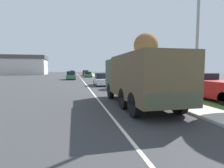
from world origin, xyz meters
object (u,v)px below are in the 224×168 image
object	(u,v)px
car_fourth_ahead	(86,73)
car_farthest_ahead	(72,73)
car_third_ahead	(88,75)
car_second_ahead	(71,76)
car_nearest_ahead	(102,80)
military_truck	(139,77)
lamp_post	(195,17)
pickup_truck	(210,86)

from	to	relation	value
car_fourth_ahead	car_farthest_ahead	xyz separation A→B (m)	(-4.10, 14.85, -0.06)
car_third_ahead	car_second_ahead	bearing A→B (deg)	-113.59
car_nearest_ahead	military_truck	bearing A→B (deg)	-89.63
lamp_post	car_third_ahead	bearing A→B (deg)	93.89
car_second_ahead	car_nearest_ahead	bearing A→B (deg)	-73.68
car_farthest_ahead	lamp_post	distance (m)	61.47
pickup_truck	military_truck	bearing A→B (deg)	-170.60
car_second_ahead	lamp_post	world-z (taller)	lamp_post
car_nearest_ahead	car_farthest_ahead	size ratio (longest dim) A/B	0.86
car_second_ahead	car_fourth_ahead	distance (m)	18.66
car_nearest_ahead	pickup_truck	size ratio (longest dim) A/B	0.70
car_second_ahead	car_farthest_ahead	distance (m)	33.04
car_second_ahead	car_third_ahead	bearing A→B (deg)	66.41
car_second_ahead	car_fourth_ahead	world-z (taller)	car_fourth_ahead
military_truck	car_third_ahead	size ratio (longest dim) A/B	1.89
car_fourth_ahead	car_nearest_ahead	bearing A→B (deg)	-90.08
military_truck	car_fourth_ahead	bearing A→B (deg)	90.05
car_second_ahead	car_third_ahead	size ratio (longest dim) A/B	1.16
car_fourth_ahead	pickup_truck	xyz separation A→B (m)	(5.74, -43.84, 0.11)
military_truck	car_farthest_ahead	size ratio (longest dim) A/B	1.61
car_second_ahead	military_truck	bearing A→B (deg)	-81.12
car_third_ahead	lamp_post	xyz separation A→B (m)	(2.54, -37.40, 4.15)
car_third_ahead	military_truck	bearing A→B (deg)	-89.97
military_truck	car_third_ahead	world-z (taller)	military_truck
military_truck	car_farthest_ahead	world-z (taller)	military_truck
car_farthest_ahead	pickup_truck	size ratio (longest dim) A/B	0.82
lamp_post	pickup_truck	bearing A→B (deg)	35.72
car_farthest_ahead	pickup_truck	world-z (taller)	pickup_truck
car_farthest_ahead	car_second_ahead	bearing A→B (deg)	-90.04
car_nearest_ahead	car_third_ahead	bearing A→B (deg)	89.85
car_fourth_ahead	pickup_truck	bearing A→B (deg)	-82.54
car_nearest_ahead	car_fourth_ahead	world-z (taller)	car_fourth_ahead
car_nearest_ahead	car_farthest_ahead	bearing A→B (deg)	94.93
car_fourth_ahead	lamp_post	size ratio (longest dim) A/B	0.52
car_fourth_ahead	lamp_post	distance (m)	46.37
car_third_ahead	lamp_post	world-z (taller)	lamp_post
car_second_ahead	car_third_ahead	xyz separation A→B (m)	(4.13, 9.47, -0.09)
car_third_ahead	lamp_post	distance (m)	37.71
car_nearest_ahead	car_fourth_ahead	size ratio (longest dim) A/B	0.96
military_truck	lamp_post	bearing A→B (deg)	-28.00
lamp_post	military_truck	bearing A→B (deg)	152.00
military_truck	lamp_post	distance (m)	4.25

